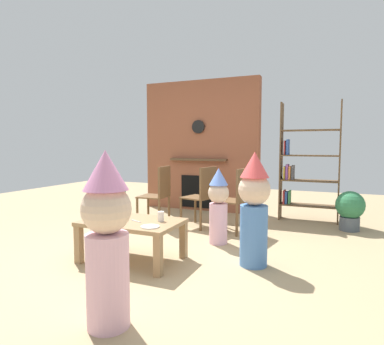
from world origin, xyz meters
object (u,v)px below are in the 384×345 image
paper_plate_rear (150,227)px  dining_chair_left (159,192)px  paper_cup_near_right (161,216)px  potted_plant_tall (350,208)px  child_with_cone_hat (107,235)px  dining_chair_right (237,196)px  bookshelf (304,167)px  paper_cup_center (86,215)px  child_in_pink (254,206)px  dining_chair_middle (203,193)px  potted_plant_short (113,195)px  coffee_table (132,227)px  paper_cup_near_left (117,208)px  child_by_the_chairs (218,204)px  birthday_cake_slice (117,218)px  paper_plate_front (105,217)px

paper_plate_rear → dining_chair_left: bearing=116.1°
paper_cup_near_right → potted_plant_tall: bearing=49.4°
child_with_cone_hat → dining_chair_right: size_ratio=1.32×
bookshelf → paper_cup_center: (-1.96, -2.85, -0.38)m
paper_plate_rear → child_in_pink: bearing=30.9°
paper_cup_near_right → paper_cup_center: bearing=-161.1°
dining_chair_middle → potted_plant_short: dining_chair_middle is taller
dining_chair_middle → dining_chair_right: (0.54, -0.08, 0.00)m
paper_cup_near_right → paper_cup_center: 0.80m
bookshelf → child_in_pink: bookshelf is taller
paper_plate_rear → potted_plant_tall: potted_plant_tall is taller
coffee_table → potted_plant_short: size_ratio=1.63×
paper_cup_center → paper_cup_near_right: bearing=18.9°
bookshelf → potted_plant_short: bookshelf is taller
paper_cup_near_right → paper_cup_near_left: bearing=164.1°
child_in_pink → dining_chair_right: bearing=-83.2°
dining_chair_middle → child_by_the_chairs: bearing=138.9°
bookshelf → potted_plant_short: (-3.02, -0.95, -0.49)m
child_in_pink → dining_chair_left: bearing=-49.3°
coffee_table → paper_cup_center: 0.50m
coffee_table → birthday_cake_slice: (-0.14, -0.08, 0.10)m
dining_chair_right → child_with_cone_hat: bearing=97.2°
paper_plate_front → dining_chair_right: (1.06, 1.51, 0.08)m
birthday_cake_slice → potted_plant_tall: bearing=45.4°
paper_cup_near_right → paper_plate_front: (-0.64, -0.08, -0.05)m
child_in_pink → dining_chair_left: child_in_pink is taller
paper_plate_front → child_by_the_chairs: 1.36m
paper_cup_center → birthday_cake_slice: (0.32, 0.10, -0.02)m
dining_chair_right → child_in_pink: bearing=123.4°
bookshelf → coffee_table: size_ratio=1.86×
birthday_cake_slice → dining_chair_right: bearing=61.6°
coffee_table → dining_chair_right: (0.72, 1.51, 0.15)m
child_by_the_chairs → potted_plant_tall: bearing=165.5°
child_with_cone_hat → dining_chair_right: child_with_cone_hat is taller
paper_plate_front → child_with_cone_hat: bearing=-51.8°
bookshelf → potted_plant_short: bearing=-162.6°
bookshelf → dining_chair_middle: (-1.32, -1.07, -0.35)m
paper_plate_front → potted_plant_tall: bearing=42.0°
child_in_pink → dining_chair_left: 2.02m
paper_plate_front → birthday_cake_slice: birthday_cake_slice is taller
dining_chair_left → child_with_cone_hat: bearing=107.9°
child_in_pink → dining_chair_middle: 1.62m
paper_cup_center → dining_chair_middle: size_ratio=0.12×
paper_cup_near_left → child_by_the_chairs: size_ratio=0.11×
paper_cup_near_left → paper_plate_rear: size_ratio=0.56×
dining_chair_left → paper_plate_front: bearing=91.5°
child_in_pink → potted_plant_tall: child_in_pink is taller
potted_plant_tall → potted_plant_short: bearing=-171.7°
child_by_the_chairs → potted_plant_short: bearing=-75.6°
birthday_cake_slice → paper_plate_rear: bearing=-12.5°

